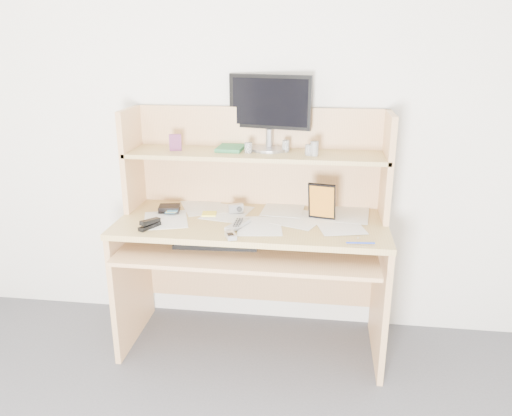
# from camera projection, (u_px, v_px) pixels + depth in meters

# --- Properties ---
(back_wall) EXTENTS (3.60, 0.04, 2.50)m
(back_wall) POSITION_uv_depth(u_px,v_px,m) (260.00, 116.00, 2.75)
(back_wall) COLOR silver
(back_wall) RESTS_ON floor
(desk) EXTENTS (1.40, 0.70, 1.30)m
(desk) POSITION_uv_depth(u_px,v_px,m) (254.00, 225.00, 2.70)
(desk) COLOR tan
(desk) RESTS_ON floor
(paper_clutter) EXTENTS (1.32, 0.54, 0.01)m
(paper_clutter) POSITION_uv_depth(u_px,v_px,m) (252.00, 220.00, 2.60)
(paper_clutter) COLOR silver
(paper_clutter) RESTS_ON desk
(keyboard) EXTENTS (0.43, 0.18, 0.03)m
(keyboard) POSITION_uv_depth(u_px,v_px,m) (216.00, 242.00, 2.55)
(keyboard) COLOR black
(keyboard) RESTS_ON desk
(tv_remote) EXTENTS (0.11, 0.18, 0.02)m
(tv_remote) POSITION_uv_depth(u_px,v_px,m) (238.00, 225.00, 2.50)
(tv_remote) COLOR #9F9E9A
(tv_remote) RESTS_ON paper_clutter
(flip_phone) EXTENTS (0.07, 0.09, 0.02)m
(flip_phone) POSITION_uv_depth(u_px,v_px,m) (231.00, 235.00, 2.37)
(flip_phone) COLOR silver
(flip_phone) RESTS_ON paper_clutter
(stapler) EXTENTS (0.09, 0.13, 0.04)m
(stapler) POSITION_uv_depth(u_px,v_px,m) (150.00, 223.00, 2.49)
(stapler) COLOR black
(stapler) RESTS_ON paper_clutter
(wallet) EXTENTS (0.13, 0.11, 0.03)m
(wallet) POSITION_uv_depth(u_px,v_px,m) (169.00, 208.00, 2.73)
(wallet) COLOR black
(wallet) RESTS_ON paper_clutter
(sticky_note_pad) EXTENTS (0.08, 0.08, 0.01)m
(sticky_note_pad) POSITION_uv_depth(u_px,v_px,m) (209.00, 214.00, 2.69)
(sticky_note_pad) COLOR #FBFF43
(sticky_note_pad) RESTS_ON desk
(digital_camera) EXTENTS (0.08, 0.06, 0.05)m
(digital_camera) POSITION_uv_depth(u_px,v_px,m) (236.00, 208.00, 2.70)
(digital_camera) COLOR #A7A7A9
(digital_camera) RESTS_ON paper_clutter
(game_case) EXTENTS (0.14, 0.04, 0.20)m
(game_case) POSITION_uv_depth(u_px,v_px,m) (322.00, 201.00, 2.57)
(game_case) COLOR black
(game_case) RESTS_ON paper_clutter
(blue_pen) EXTENTS (0.13, 0.02, 0.01)m
(blue_pen) POSITION_uv_depth(u_px,v_px,m) (361.00, 243.00, 2.29)
(blue_pen) COLOR #1833B6
(blue_pen) RESTS_ON paper_clutter
(card_box) EXTENTS (0.07, 0.03, 0.09)m
(card_box) POSITION_uv_depth(u_px,v_px,m) (175.00, 143.00, 2.66)
(card_box) COLOR maroon
(card_box) RESTS_ON desk
(shelf_book) EXTENTS (0.14, 0.19, 0.02)m
(shelf_book) POSITION_uv_depth(u_px,v_px,m) (231.00, 148.00, 2.70)
(shelf_book) COLOR #368958
(shelf_book) RESTS_ON desk
(chip_stack_a) EXTENTS (0.04, 0.04, 0.05)m
(chip_stack_a) POSITION_uv_depth(u_px,v_px,m) (248.00, 148.00, 2.62)
(chip_stack_a) COLOR black
(chip_stack_a) RESTS_ON desk
(chip_stack_b) EXTENTS (0.05, 0.05, 0.06)m
(chip_stack_b) POSITION_uv_depth(u_px,v_px,m) (286.00, 146.00, 2.64)
(chip_stack_b) COLOR white
(chip_stack_b) RESTS_ON desk
(chip_stack_c) EXTENTS (0.06, 0.06, 0.05)m
(chip_stack_c) POSITION_uv_depth(u_px,v_px,m) (309.00, 150.00, 2.57)
(chip_stack_c) COLOR black
(chip_stack_c) RESTS_ON desk
(chip_stack_d) EXTENTS (0.05, 0.05, 0.07)m
(chip_stack_d) POSITION_uv_depth(u_px,v_px,m) (314.00, 149.00, 2.55)
(chip_stack_d) COLOR white
(chip_stack_d) RESTS_ON desk
(monitor) EXTENTS (0.45, 0.23, 0.39)m
(monitor) POSITION_uv_depth(u_px,v_px,m) (270.00, 110.00, 2.66)
(monitor) COLOR #A09FA4
(monitor) RESTS_ON desk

